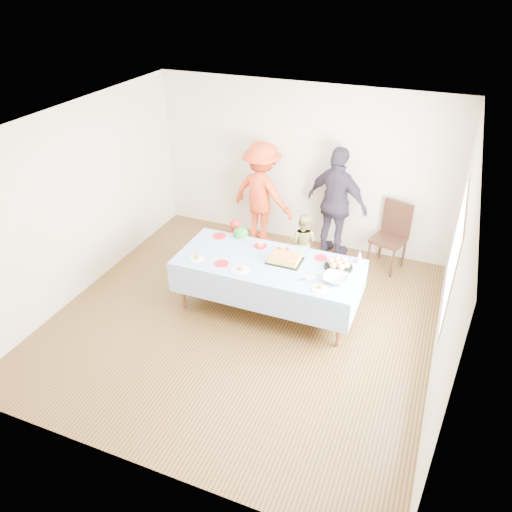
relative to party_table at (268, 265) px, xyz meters
The scene contains 22 objects.
ground 0.84m from the party_table, 120.96° to the right, with size 5.00×5.00×0.00m, color #422B12.
room_walls 1.12m from the party_table, 114.68° to the right, with size 5.04×5.04×2.72m.
party_table is the anchor object (origin of this frame).
birthday_cake 0.24m from the party_table, 24.85° to the left, with size 0.46×0.35×0.08m.
rolls_tray 0.94m from the party_table, 12.83° to the left, with size 0.38×0.38×0.11m.
punch_bowl 0.97m from the party_table, ahead, with size 0.32×0.32×0.08m, color silver.
party_hat 1.22m from the party_table, 20.68° to the left, with size 0.11×0.11×0.19m, color silver.
fork_pile 0.66m from the party_table, 20.31° to the right, with size 0.24×0.18×0.07m, color white, non-canonical shape.
plate_red_far_a 1.00m from the party_table, 156.79° to the left, with size 0.20×0.20×0.01m, color red.
plate_red_far_b 0.43m from the party_table, 126.13° to the left, with size 0.19×0.19×0.01m, color red.
plate_red_far_c 0.36m from the party_table, 76.54° to the left, with size 0.20×0.20×0.01m, color red.
plate_red_far_d 0.72m from the party_table, 29.29° to the left, with size 0.17×0.17×0.01m, color red.
plate_red_near 0.63m from the party_table, 152.88° to the right, with size 0.19×0.19×0.01m, color red.
plate_white_left 0.98m from the party_table, 162.17° to the right, with size 0.21×0.21×0.01m, color white.
plate_white_mid 0.44m from the party_table, 127.93° to the right, with size 0.24×0.24×0.01m, color white.
plate_white_right 0.90m from the party_table, 24.07° to the right, with size 0.21×0.21×0.01m, color white.
dining_chair 2.29m from the party_table, 52.62° to the left, with size 0.59×0.59×1.09m.
toddler_left 1.09m from the party_table, 139.12° to the left, with size 0.34×0.22×0.94m, color red.
toddler_mid 0.87m from the party_table, 140.45° to the left, with size 0.44×0.29×0.91m, color #297828.
toddler_right 1.24m from the party_table, 84.51° to the left, with size 0.46×0.36×0.94m, color tan.
adult_left 2.01m from the party_table, 113.89° to the left, with size 1.14×0.66×1.77m, color #E0451C.
adult_right 1.90m from the party_table, 75.54° to the left, with size 1.09×0.45×1.86m, color #2C2635.
Camera 1 is at (2.21, -4.99, 4.32)m, focal length 35.00 mm.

